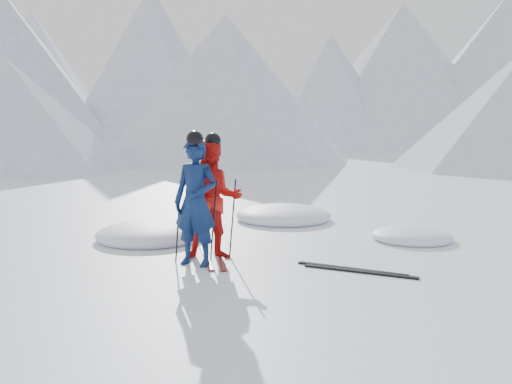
{
  "coord_description": "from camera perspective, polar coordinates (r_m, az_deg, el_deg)",
  "views": [
    {
      "loc": [
        -1.59,
        -8.07,
        2.13
      ],
      "look_at": [
        -1.73,
        0.5,
        1.1
      ],
      "focal_mm": 38.0,
      "sensor_mm": 36.0,
      "label": 1
    }
  ],
  "objects": [
    {
      "name": "ground",
      "position": [
        8.5,
        11.79,
        -7.81
      ],
      "size": [
        160.0,
        160.0,
        0.0
      ],
      "primitive_type": "plane",
      "color": "white",
      "rests_on": "ground"
    },
    {
      "name": "mountain_range",
      "position": [
        44.23,
        10.69,
        12.69
      ],
      "size": [
        106.15,
        62.94,
        15.53
      ],
      "color": "#B2BCD1",
      "rests_on": "ground"
    },
    {
      "name": "skier_blue",
      "position": [
        8.36,
        -6.38,
        -1.07
      ],
      "size": [
        0.84,
        0.7,
        1.97
      ],
      "primitive_type": "imported",
      "rotation": [
        0.0,
        0.0,
        -0.38
      ],
      "color": "#0C1F4D",
      "rests_on": "ground"
    },
    {
      "name": "skier_red",
      "position": [
        8.75,
        -4.5,
        -0.81
      ],
      "size": [
        1.04,
        0.87,
        1.93
      ],
      "primitive_type": "imported",
      "rotation": [
        0.0,
        0.0,
        0.16
      ],
      "color": "red",
      "rests_on": "ground"
    },
    {
      "name": "pole_blue_left",
      "position": [
        8.6,
        -8.21,
        -3.09
      ],
      "size": [
        0.13,
        0.09,
        1.31
      ],
      "primitive_type": "cylinder",
      "rotation": [
        0.05,
        0.08,
        0.0
      ],
      "color": "black",
      "rests_on": "ground"
    },
    {
      "name": "pole_blue_right",
      "position": [
        8.63,
        -4.49,
        -3.01
      ],
      "size": [
        0.13,
        0.08,
        1.31
      ],
      "primitive_type": "cylinder",
      "rotation": [
        -0.04,
        0.08,
        0.0
      ],
      "color": "black",
      "rests_on": "ground"
    },
    {
      "name": "pole_red_left",
      "position": [
        9.08,
        -6.22,
        -2.61
      ],
      "size": [
        0.13,
        0.1,
        1.28
      ],
      "primitive_type": "cylinder",
      "rotation": [
        0.06,
        0.08,
        0.0
      ],
      "color": "black",
      "rests_on": "ground"
    },
    {
      "name": "pole_red_right",
      "position": [
        8.92,
        -2.47,
        -2.74
      ],
      "size": [
        0.13,
        0.09,
        1.29
      ],
      "primitive_type": "cylinder",
      "rotation": [
        -0.05,
        0.08,
        0.0
      ],
      "color": "black",
      "rests_on": "ground"
    },
    {
      "name": "ski_worn_left",
      "position": [
        8.94,
        -5.22,
        -6.86
      ],
      "size": [
        0.42,
        1.69,
        0.03
      ],
      "primitive_type": "cube",
      "rotation": [
        0.0,
        0.0,
        0.19
      ],
      "color": "black",
      "rests_on": "ground"
    },
    {
      "name": "ski_worn_right",
      "position": [
        8.92,
        -3.67,
        -6.88
      ],
      "size": [
        0.3,
        1.7,
        0.03
      ],
      "primitive_type": "cube",
      "rotation": [
        0.0,
        0.0,
        0.12
      ],
      "color": "black",
      "rests_on": "ground"
    },
    {
      "name": "ski_loose_a",
      "position": [
        8.32,
        10.01,
        -7.98
      ],
      "size": [
        1.56,
        0.84,
        0.03
      ],
      "primitive_type": "cube",
      "rotation": [
        0.0,
        0.0,
        1.11
      ],
      "color": "black",
      "rests_on": "ground"
    },
    {
      "name": "ski_loose_b",
      "position": [
        8.2,
        10.88,
        -8.23
      ],
      "size": [
        1.58,
        0.79,
        0.03
      ],
      "primitive_type": "cube",
      "rotation": [
        0.0,
        0.0,
        1.14
      ],
      "color": "black",
      "rests_on": "ground"
    },
    {
      "name": "snow_lumps",
      "position": [
        11.36,
        -0.12,
        -3.96
      ],
      "size": [
        6.77,
        4.33,
        0.48
      ],
      "color": "white",
      "rests_on": "ground"
    }
  ]
}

